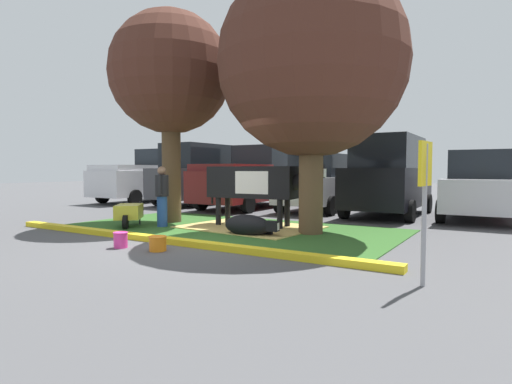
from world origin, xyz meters
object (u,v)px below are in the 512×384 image
at_px(bucket_pink, 121,240).
at_px(sedan_blue, 321,183).
at_px(cow_holstein, 256,183).
at_px(person_handler, 162,195).
at_px(suv_black, 389,176).
at_px(shade_tree_right, 312,63).
at_px(suv_dark_grey, 200,174).
at_px(pickup_truck_black, 150,177).
at_px(shade_tree_left, 170,74).
at_px(pickup_truck_maroon, 252,179).
at_px(sedan_silver, 481,186).
at_px(wheelbarrow, 129,212).
at_px(parking_sign, 425,184).
at_px(calf_lying, 249,226).
at_px(bucket_orange, 158,243).

xyz_separation_m(bucket_pink, sedan_blue, (0.46, 8.58, 0.83)).
xyz_separation_m(cow_holstein, person_handler, (-2.06, -1.23, -0.31)).
distance_m(sedan_blue, suv_black, 2.50).
height_order(shade_tree_right, suv_dark_grey, shade_tree_right).
xyz_separation_m(suv_dark_grey, suv_black, (7.88, -0.19, 0.00)).
distance_m(pickup_truck_black, suv_dark_grey, 3.05).
height_order(shade_tree_left, bucket_pink, shade_tree_left).
height_order(pickup_truck_maroon, suv_black, suv_black).
xyz_separation_m(shade_tree_right, cow_holstein, (-1.64, 0.28, -2.72)).
distance_m(sedan_blue, sedan_silver, 5.05).
xyz_separation_m(cow_holstein, bucket_pink, (-0.74, -3.69, -0.98)).
distance_m(shade_tree_right, wheelbarrow, 5.81).
distance_m(bucket_pink, pickup_truck_maroon, 8.63).
xyz_separation_m(parking_sign, bucket_pink, (-5.35, -0.25, -1.14)).
xyz_separation_m(wheelbarrow, sedan_silver, (7.58, 6.49, 0.60)).
distance_m(cow_holstein, wheelbarrow, 3.35).
height_order(shade_tree_left, wheelbarrow, shade_tree_left).
relative_size(person_handler, suv_black, 0.34).
bearing_deg(calf_lying, suv_black, 74.72).
distance_m(shade_tree_left, calf_lying, 5.04).
distance_m(person_handler, pickup_truck_maroon, 5.89).
height_order(shade_tree_right, suv_black, shade_tree_right).
distance_m(bucket_pink, sedan_silver, 10.18).
bearing_deg(shade_tree_right, shade_tree_left, -178.69).
xyz_separation_m(pickup_truck_black, pickup_truck_maroon, (5.71, -0.24, 0.00)).
distance_m(bucket_orange, sedan_blue, 8.48).
height_order(wheelbarrow, sedan_silver, sedan_silver).
relative_size(shade_tree_right, wheelbarrow, 4.22).
xyz_separation_m(shade_tree_right, pickup_truck_maroon, (-4.67, 4.86, -2.75)).
distance_m(calf_lying, sedan_silver, 7.44).
bearing_deg(bucket_pink, bucket_orange, 9.81).
xyz_separation_m(shade_tree_left, calf_lying, (3.13, -0.90, -3.84)).
bearing_deg(shade_tree_left, pickup_truck_black, 140.08).
height_order(shade_tree_left, sedan_silver, shade_tree_left).
bearing_deg(suv_dark_grey, cow_holstein, -39.63).
xyz_separation_m(wheelbarrow, sedan_blue, (2.53, 6.55, 0.60)).
xyz_separation_m(shade_tree_left, bucket_pink, (1.79, -3.31, -3.93)).
relative_size(calf_lying, wheelbarrow, 0.93).
bearing_deg(suv_dark_grey, shade_tree_left, -58.16).
xyz_separation_m(shade_tree_right, bucket_orange, (-1.55, -3.27, -3.72)).
bearing_deg(pickup_truck_maroon, cow_holstein, -56.51).
bearing_deg(suv_black, bucket_pink, -109.58).
bearing_deg(person_handler, sedan_silver, 41.59).
relative_size(suv_dark_grey, suv_black, 1.00).
relative_size(shade_tree_left, bucket_pink, 19.37).
xyz_separation_m(cow_holstein, calf_lying, (0.60, -1.28, -0.90)).
bearing_deg(calf_lying, pickup_truck_maroon, 121.75).
height_order(shade_tree_left, pickup_truck_maroon, shade_tree_left).
height_order(shade_tree_right, pickup_truck_maroon, shade_tree_right).
xyz_separation_m(shade_tree_right, suv_dark_grey, (-7.33, 5.00, -2.59)).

